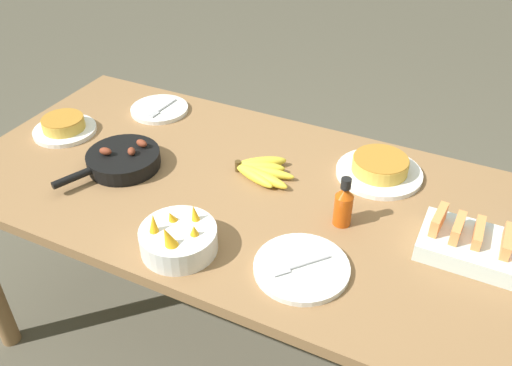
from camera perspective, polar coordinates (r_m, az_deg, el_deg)
The scene contains 11 objects.
ground_plane at distance 2.19m, azimuth 0.00°, elevation -16.99°, with size 14.00×14.00×0.00m, color #565142.
dining_table at distance 1.70m, azimuth 0.00°, elevation -3.33°, with size 1.88×0.89×0.76m.
banana_bunch at distance 1.70m, azimuth 0.42°, elevation 1.34°, with size 0.21×0.18×0.04m.
melon_tray at distance 1.51m, azimuth 22.30°, elevation -6.21°, with size 0.29×0.18×0.10m.
skillet at distance 1.78m, azimuth -13.85°, elevation 2.37°, with size 0.23×0.34×0.08m.
frittata_plate_center at distance 1.73m, azimuth 12.89°, elevation 1.51°, with size 0.27×0.27×0.06m.
frittata_plate_side at distance 2.03m, azimuth -19.55°, elevation 5.63°, with size 0.22×0.22×0.06m.
empty_plate_near_front at distance 2.09m, azimuth -10.12°, elevation 7.65°, with size 0.21×0.21×0.02m.
empty_plate_far_left at distance 1.39m, azimuth 4.82°, elevation -8.87°, with size 0.25×0.25×0.02m.
fruit_bowl_mango at distance 1.43m, azimuth -8.18°, elevation -5.83°, with size 0.20×0.20×0.12m.
hot_sauce_bottle at distance 1.50m, azimuth 9.20°, elevation -2.24°, with size 0.05×0.05×0.15m.
Camera 1 is at (0.57, -1.17, 1.76)m, focal length 38.00 mm.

